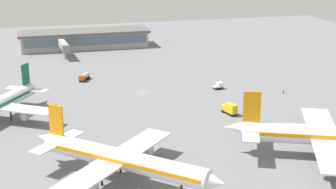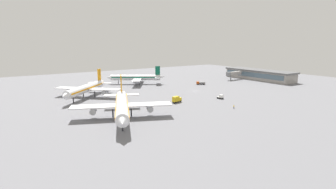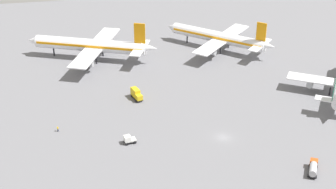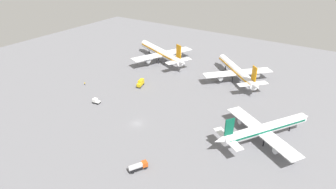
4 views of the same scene
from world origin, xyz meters
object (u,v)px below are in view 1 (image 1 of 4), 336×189
Objects in this scene: catering_truck at (230,109)px; ground_crew_worker at (283,91)px; baggage_tug at (219,86)px; airplane_at_gate at (121,159)px; fuel_truck at (85,77)px; airplane_taxiing at (332,136)px.

ground_crew_worker is at bearing -74.34° from catering_truck.
ground_crew_worker is (-19.05, 10.26, -0.31)m from baggage_tug.
fuel_truck is (-0.89, -82.94, -3.83)m from airplane_at_gate.
catering_truck is at bearing 131.43° from airplane_taxiing.
baggage_tug is 2.07× the size of ground_crew_worker.
catering_truck reaches higher than baggage_tug.
airplane_taxiing is at bearing 60.29° from fuel_truck.
catering_truck is at bearing 86.24° from airplane_at_gate.
ground_crew_worker is (-13.62, -50.37, -4.81)m from airplane_taxiing.
airplane_taxiing is 8.20× the size of catering_truck.
fuel_truck is (37.30, -48.29, -0.31)m from catering_truck.
airplane_at_gate is 22.42× the size of ground_crew_worker.
fuel_truck is at bearing 133.42° from airplane_at_gate.
fuel_truck is (48.70, -83.59, -4.27)m from airplane_taxiing.
airplane_at_gate is at bearing 116.79° from catering_truck.
catering_truck is 61.02m from fuel_truck.
baggage_tug is 0.54× the size of fuel_truck.
airplane_at_gate is 74.60m from baggage_tug.
airplane_at_gate is 83.03m from fuel_truck.
airplane_taxiing reaches higher than ground_crew_worker.
ground_crew_worker is (-62.32, 33.22, -0.54)m from fuel_truck.
airplane_at_gate is 6.34× the size of catering_truck.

